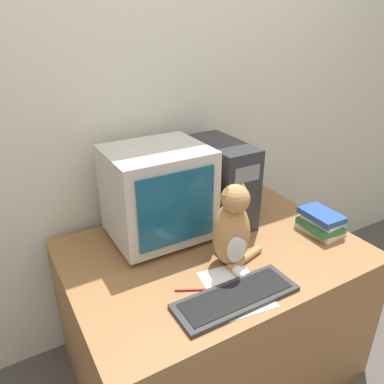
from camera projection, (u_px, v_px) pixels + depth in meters
wall_back at (160, 109)px, 1.89m from camera, size 7.00×0.05×2.50m
desk at (212, 309)px, 1.86m from camera, size 1.32×0.93×0.71m
crt_monitor at (158, 193)px, 1.71m from camera, size 0.44×0.39×0.44m
computer_tower at (221, 182)px, 1.89m from camera, size 0.20×0.41×0.42m
keyboard at (236, 297)px, 1.40m from camera, size 0.49×0.17×0.02m
cat at (232, 230)px, 1.53m from camera, size 0.26×0.22×0.39m
book_stack at (321, 223)px, 1.82m from camera, size 0.17×0.21×0.11m
pen at (193, 290)px, 1.45m from camera, size 0.13×0.07×0.01m
paper_sheet at (236, 289)px, 1.46m from camera, size 0.25×0.32×0.00m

